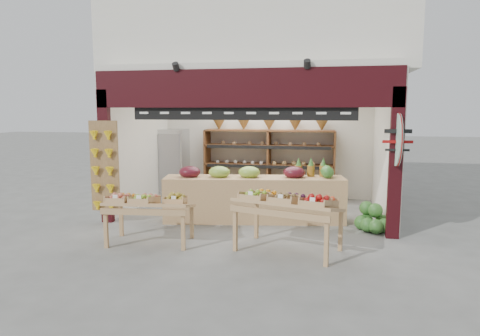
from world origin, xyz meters
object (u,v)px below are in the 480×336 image
Objects in this scene: back_shelving at (269,150)px; watermelon_pile at (372,220)px; display_table_right at (288,202)px; cardboard_stack at (193,196)px; refrigerator at (174,162)px; display_table_left at (145,202)px; mid_counter at (253,197)px.

back_shelving reaches higher than watermelon_pile.
back_shelving is 4.17m from display_table_right.
back_shelving is at bearing 36.14° from cardboard_stack.
display_table_left is at bearing -77.51° from refrigerator.
mid_counter reaches higher than watermelon_pile.
watermelon_pile is (2.32, -2.55, -1.03)m from back_shelving.
cardboard_stack is 0.53× the size of display_table_right.
display_table_left is 2.17× the size of watermelon_pile.
cardboard_stack is at bearing -52.61° from refrigerator.
display_table_left is at bearing -88.55° from cardboard_stack.
refrigerator is at bearing 138.35° from mid_counter.
display_table_left reaches higher than watermelon_pile.
display_table_left reaches higher than cardboard_stack.
back_shelving is 1.89× the size of refrigerator.
back_shelving is 3.60m from watermelon_pile.
cardboard_stack is at bearing 145.53° from mid_counter.
refrigerator reaches higher than watermelon_pile.
mid_counter is at bearing 174.37° from watermelon_pile.
display_table_left is (-1.56, -4.09, -0.53)m from back_shelving.
display_table_right reaches higher than display_table_left.
refrigerator is 5.24m from display_table_right.
display_table_right is at bearing -133.91° from watermelon_pile.
display_table_left is 0.82× the size of display_table_right.
mid_counter is 2.38m from display_table_left.
refrigerator is at bearing 130.42° from display_table_right.
display_table_left is 2.44m from display_table_right.
watermelon_pile is (2.32, -0.23, -0.30)m from mid_counter.
back_shelving reaches higher than mid_counter.
refrigerator is at bearing 103.48° from display_table_left.
mid_counter is at bearing 116.49° from display_table_right.
watermelon_pile is at bearing -47.67° from back_shelving.
back_shelving is 1.84× the size of display_table_right.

